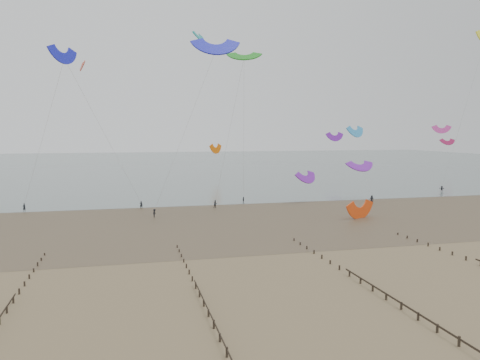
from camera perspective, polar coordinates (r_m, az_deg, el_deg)
name	(u,v)px	position (r m, az deg, el deg)	size (l,w,h in m)	color
ground	(297,264)	(60.97, 7.01, -10.10)	(500.00, 500.00, 0.00)	brown
sea_and_shore	(215,218)	(92.28, -3.01, -4.60)	(500.00, 665.00, 0.03)	#475654
groynes	(415,313)	(46.50, 20.52, -14.95)	(72.16, 50.16, 1.00)	black
kitesurfer_lead	(141,205)	(105.26, -11.96, -2.97)	(0.61, 0.40, 1.68)	black
kitesurfers	(305,200)	(111.66, 7.93, -2.40)	(114.65, 22.97, 1.89)	black
grounded_kite	(360,218)	(94.66, 14.46, -4.52)	(6.96, 3.65, 5.31)	#E8410E
kites_airborne	(142,115)	(139.20, -11.86, 7.71)	(240.96, 115.07, 43.90)	red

